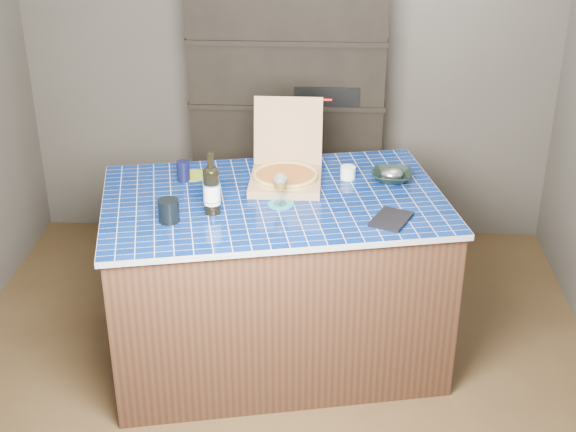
# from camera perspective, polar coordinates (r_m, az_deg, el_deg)

# --- Properties ---
(room) EXTENTS (3.50, 3.50, 3.50)m
(room) POSITION_cam_1_polar(r_m,az_deg,el_deg) (3.66, -1.38, 4.06)
(room) COLOR brown
(room) RESTS_ON ground
(shelving_unit) EXTENTS (1.20, 0.41, 1.80)m
(shelving_unit) POSITION_cam_1_polar(r_m,az_deg,el_deg) (5.21, 0.04, 6.87)
(shelving_unit) COLOR black
(shelving_unit) RESTS_ON floor
(kitchen_island) EXTENTS (1.89, 1.41, 0.94)m
(kitchen_island) POSITION_cam_1_polar(r_m,az_deg,el_deg) (4.25, -0.96, -4.40)
(kitchen_island) COLOR #442C1A
(kitchen_island) RESTS_ON floor
(pizza_box) EXTENTS (0.37, 0.45, 0.40)m
(pizza_box) POSITION_cam_1_polar(r_m,az_deg,el_deg) (4.16, -0.16, 3.04)
(pizza_box) COLOR #9F7152
(pizza_box) RESTS_ON kitchen_island
(mead_bottle) EXTENTS (0.08, 0.08, 0.31)m
(mead_bottle) POSITION_cam_1_polar(r_m,az_deg,el_deg) (3.83, -5.45, 1.89)
(mead_bottle) COLOR black
(mead_bottle) RESTS_ON kitchen_island
(teal_trivet) EXTENTS (0.13, 0.13, 0.01)m
(teal_trivet) POSITION_cam_1_polar(r_m,az_deg,el_deg) (3.95, -0.54, 0.83)
(teal_trivet) COLOR teal
(teal_trivet) RESTS_ON kitchen_island
(wine_glass) EXTENTS (0.07, 0.07, 0.16)m
(wine_glass) POSITION_cam_1_polar(r_m,az_deg,el_deg) (3.90, -0.54, 2.34)
(wine_glass) COLOR white
(wine_glass) RESTS_ON teal_trivet
(tumbler) EXTENTS (0.10, 0.10, 0.11)m
(tumbler) POSITION_cam_1_polar(r_m,az_deg,el_deg) (3.80, -8.48, 0.38)
(tumbler) COLOR black
(tumbler) RESTS_ON kitchen_island
(dvd_case) EXTENTS (0.23, 0.26, 0.02)m
(dvd_case) POSITION_cam_1_polar(r_m,az_deg,el_deg) (3.82, 7.35, -0.23)
(dvd_case) COLOR black
(dvd_case) RESTS_ON kitchen_island
(bowl) EXTENTS (0.24, 0.24, 0.05)m
(bowl) POSITION_cam_1_polar(r_m,az_deg,el_deg) (4.24, 7.40, 2.83)
(bowl) COLOR black
(bowl) RESTS_ON kitchen_island
(foil_contents) EXTENTS (0.12, 0.10, 0.06)m
(foil_contents) POSITION_cam_1_polar(r_m,az_deg,el_deg) (4.24, 7.41, 3.01)
(foil_contents) COLOR #B8BAC4
(foil_contents) RESTS_ON bowl
(white_jar) EXTENTS (0.08, 0.08, 0.07)m
(white_jar) POSITION_cam_1_polar(r_m,az_deg,el_deg) (4.24, 4.29, 3.10)
(white_jar) COLOR white
(white_jar) RESTS_ON kitchen_island
(navy_cup) EXTENTS (0.07, 0.07, 0.11)m
(navy_cup) POSITION_cam_1_polar(r_m,az_deg,el_deg) (4.24, -7.45, 3.21)
(navy_cup) COLOR black
(navy_cup) RESTS_ON kitchen_island
(green_trivet) EXTENTS (0.16, 0.16, 0.01)m
(green_trivet) POSITION_cam_1_polar(r_m,az_deg,el_deg) (4.31, -6.82, 2.89)
(green_trivet) COLOR olive
(green_trivet) RESTS_ON kitchen_island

